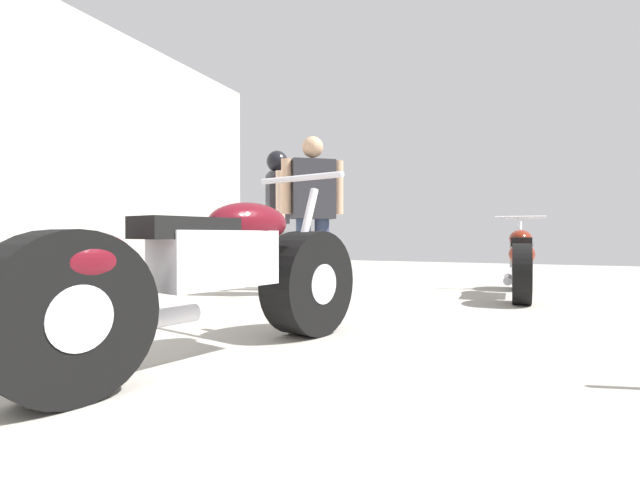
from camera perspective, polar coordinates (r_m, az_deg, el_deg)
The scene contains 6 objects.
ground_plane at distance 3.58m, azimuth 3.26°, elevation -10.12°, with size 16.44×16.44×0.00m, color #A8A399.
garage_partition_left at distance 5.63m, azimuth -31.14°, elevation 9.79°, with size 0.08×7.53×3.14m, color #B7B5AD.
motorcycle_maroon_cruiser at distance 2.54m, azimuth -13.20°, elevation -4.67°, with size 0.92×2.25×1.06m.
motorcycle_black_naked at distance 5.48m, azimuth 23.23°, elevation -2.41°, with size 0.57×1.91×0.89m.
mechanic_in_blue at distance 5.12m, azimuth -0.90°, elevation 4.19°, with size 0.63×0.50×1.74m.
mechanic_with_helmet at distance 5.74m, azimuth -5.23°, elevation 4.10°, with size 0.47×0.60×1.69m.
Camera 1 is at (1.14, 0.10, 0.67)m, focal length 26.28 mm.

